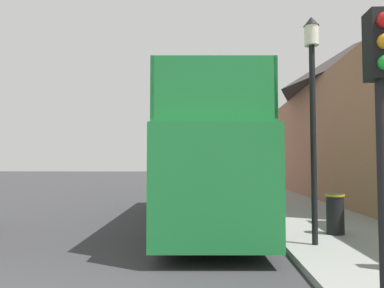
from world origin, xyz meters
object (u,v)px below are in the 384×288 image
(tour_bus, at_px, (205,168))
(traffic_signal, at_px, (381,90))
(lamp_post_second, at_px, (258,129))
(lamp_post_nearest, at_px, (312,88))
(parked_car_ahead_of_bus, at_px, (219,186))
(litter_bin, at_px, (335,213))

(tour_bus, relative_size, traffic_signal, 3.16)
(traffic_signal, bearing_deg, lamp_post_second, 89.66)
(lamp_post_nearest, height_order, lamp_post_second, lamp_post_nearest)
(parked_car_ahead_of_bus, xyz_separation_m, lamp_post_nearest, (1.84, -13.01, 2.99))
(tour_bus, bearing_deg, lamp_post_nearest, -61.60)
(tour_bus, relative_size, litter_bin, 11.26)
(parked_car_ahead_of_bus, height_order, litter_bin, parked_car_ahead_of_bus)
(parked_car_ahead_of_bus, xyz_separation_m, traffic_signal, (1.57, -16.97, 2.15))
(lamp_post_second, xyz_separation_m, litter_bin, (1.07, -6.72, -2.78))
(tour_bus, height_order, parked_car_ahead_of_bus, tour_bus)
(tour_bus, height_order, lamp_post_second, lamp_post_second)
(parked_car_ahead_of_bus, bearing_deg, lamp_post_nearest, -83.65)
(tour_bus, distance_m, parked_car_ahead_of_bus, 8.96)
(parked_car_ahead_of_bus, distance_m, litter_bin, 12.02)
(litter_bin, bearing_deg, lamp_post_nearest, -124.01)
(lamp_post_nearest, height_order, litter_bin, lamp_post_nearest)
(parked_car_ahead_of_bus, height_order, lamp_post_second, lamp_post_second)
(tour_bus, bearing_deg, traffic_signal, -77.28)
(lamp_post_second, distance_m, litter_bin, 7.35)
(traffic_signal, distance_m, lamp_post_second, 11.99)
(lamp_post_nearest, relative_size, litter_bin, 5.03)
(traffic_signal, height_order, litter_bin, traffic_signal)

